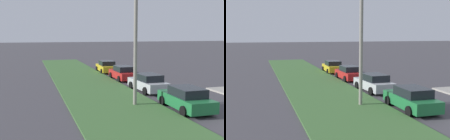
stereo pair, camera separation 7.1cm
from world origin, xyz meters
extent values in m
cube|color=#3D6633|center=(10.00, 6.39, 0.06)|extent=(60.00, 6.00, 0.12)
cube|color=#1E6B38|center=(4.77, 2.32, 0.57)|extent=(4.31, 1.83, 0.70)
cube|color=black|center=(4.57, 2.32, 1.19)|extent=(2.21, 1.62, 0.55)
cylinder|color=black|center=(6.12, 3.21, 0.32)|extent=(0.64, 0.22, 0.64)
cylinder|color=black|center=(6.11, 1.41, 0.32)|extent=(0.64, 0.22, 0.64)
cylinder|color=black|center=(3.42, 3.22, 0.32)|extent=(0.64, 0.22, 0.64)
cylinder|color=black|center=(3.41, 1.43, 0.32)|extent=(0.64, 0.22, 0.64)
cube|color=#B2B5BA|center=(10.74, 2.24, 0.57)|extent=(4.40, 2.05, 0.70)
cube|color=black|center=(10.54, 2.23, 1.19)|extent=(2.29, 1.73, 0.55)
cylinder|color=black|center=(12.03, 3.22, 0.32)|extent=(0.65, 0.26, 0.64)
cylinder|color=black|center=(12.14, 1.42, 0.32)|extent=(0.65, 0.26, 0.64)
cylinder|color=black|center=(9.34, 3.06, 0.32)|extent=(0.65, 0.26, 0.64)
cylinder|color=black|center=(9.45, 1.26, 0.32)|extent=(0.65, 0.26, 0.64)
cube|color=red|center=(16.82, 2.33, 0.57)|extent=(4.34, 1.90, 0.70)
cube|color=black|center=(16.62, 2.32, 1.19)|extent=(2.24, 1.65, 0.55)
cylinder|color=black|center=(18.15, 3.26, 0.32)|extent=(0.64, 0.23, 0.64)
cylinder|color=black|center=(18.19, 1.46, 0.32)|extent=(0.64, 0.23, 0.64)
cylinder|color=black|center=(15.45, 3.20, 0.32)|extent=(0.64, 0.23, 0.64)
cylinder|color=black|center=(15.49, 1.40, 0.32)|extent=(0.64, 0.23, 0.64)
cube|color=gold|center=(22.70, 2.49, 0.57)|extent=(4.35, 1.93, 0.70)
cube|color=black|center=(22.50, 2.49, 1.19)|extent=(2.25, 1.67, 0.55)
cylinder|color=black|center=(24.08, 3.34, 0.32)|extent=(0.65, 0.24, 0.64)
cylinder|color=black|center=(24.03, 1.54, 0.32)|extent=(0.65, 0.24, 0.64)
cylinder|color=black|center=(21.38, 3.43, 0.32)|extent=(0.65, 0.24, 0.64)
cylinder|color=black|center=(21.33, 1.63, 0.32)|extent=(0.65, 0.24, 0.64)
cylinder|color=gray|center=(6.48, 5.05, 3.75)|extent=(0.24, 0.24, 7.50)
camera|label=1|loc=(-10.39, 11.70, 4.77)|focal=44.82mm
camera|label=2|loc=(-10.41, 11.63, 4.77)|focal=44.82mm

